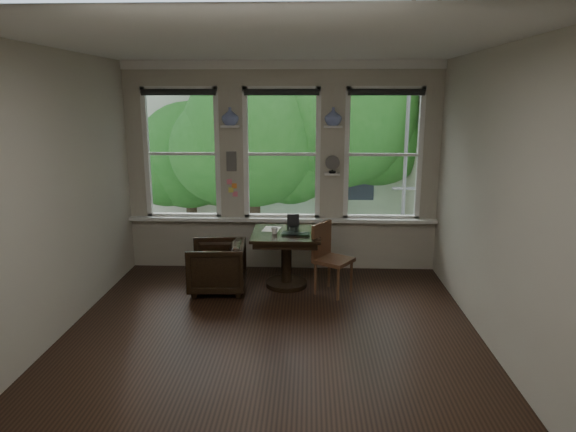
{
  "coord_description": "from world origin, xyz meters",
  "views": [
    {
      "loc": [
        0.39,
        -5.16,
        2.5
      ],
      "look_at": [
        0.14,
        0.9,
        1.1
      ],
      "focal_mm": 32.0,
      "sensor_mm": 36.0,
      "label": 1
    }
  ],
  "objects_px": {
    "armchair_left": "(217,267)",
    "side_chair_right": "(334,260)",
    "laptop": "(295,235)",
    "table": "(286,259)",
    "mug": "(274,231)"
  },
  "relations": [
    {
      "from": "table",
      "to": "side_chair_right",
      "type": "height_order",
      "value": "side_chair_right"
    },
    {
      "from": "table",
      "to": "mug",
      "type": "xyz_separation_m",
      "value": [
        -0.15,
        -0.07,
        0.42
      ]
    },
    {
      "from": "armchair_left",
      "to": "side_chair_right",
      "type": "bearing_deg",
      "value": 85.19
    },
    {
      "from": "armchair_left",
      "to": "mug",
      "type": "relative_size",
      "value": 7.98
    },
    {
      "from": "armchair_left",
      "to": "side_chair_right",
      "type": "relative_size",
      "value": 0.8
    },
    {
      "from": "mug",
      "to": "side_chair_right",
      "type": "bearing_deg",
      "value": -13.02
    },
    {
      "from": "table",
      "to": "laptop",
      "type": "distance_m",
      "value": 0.45
    },
    {
      "from": "side_chair_right",
      "to": "laptop",
      "type": "height_order",
      "value": "side_chair_right"
    },
    {
      "from": "armchair_left",
      "to": "side_chair_right",
      "type": "height_order",
      "value": "side_chair_right"
    },
    {
      "from": "side_chair_right",
      "to": "mug",
      "type": "relative_size",
      "value": 10.01
    },
    {
      "from": "table",
      "to": "laptop",
      "type": "xyz_separation_m",
      "value": [
        0.12,
        -0.18,
        0.39
      ]
    },
    {
      "from": "armchair_left",
      "to": "mug",
      "type": "bearing_deg",
      "value": 97.6
    },
    {
      "from": "laptop",
      "to": "side_chair_right",
      "type": "bearing_deg",
      "value": -2.76
    },
    {
      "from": "table",
      "to": "laptop",
      "type": "relative_size",
      "value": 2.49
    },
    {
      "from": "armchair_left",
      "to": "mug",
      "type": "xyz_separation_m",
      "value": [
        0.75,
        0.15,
        0.46
      ]
    }
  ]
}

